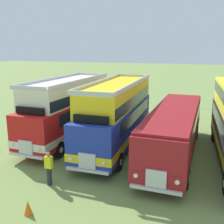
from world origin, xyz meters
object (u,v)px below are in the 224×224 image
marshal_person (49,168)px  bus_first_in_row (68,108)px  cone_mid_row (28,208)px  bus_second_in_row (117,113)px  bus_third_in_row (174,128)px

marshal_person → bus_first_in_row: bearing=109.5°
cone_mid_row → marshal_person: 2.54m
bus_first_in_row → marshal_person: bearing=-70.5°
bus_second_in_row → cone_mid_row: size_ratio=17.68×
bus_third_in_row → marshal_person: bearing=-131.9°
bus_second_in_row → bus_third_in_row: bearing=-5.7°
bus_third_in_row → cone_mid_row: size_ratio=19.19×
bus_first_in_row → bus_third_in_row: size_ratio=0.86×
bus_third_in_row → cone_mid_row: bearing=-120.0°
cone_mid_row → marshal_person: (-0.49, 2.43, 0.59)m
marshal_person → cone_mid_row: bearing=-78.6°
bus_third_in_row → marshal_person: (-5.30, -5.91, -0.87)m
bus_first_in_row → cone_mid_row: size_ratio=16.45×
cone_mid_row → bus_first_in_row: bearing=107.4°
bus_first_in_row → bus_third_in_row: 7.68m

